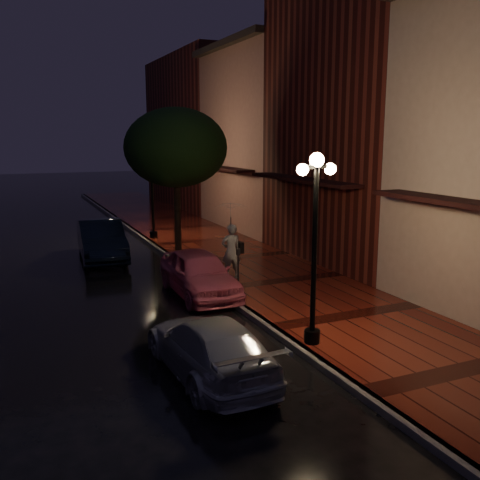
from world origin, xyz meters
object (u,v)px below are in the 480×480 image
silver_car (210,347)px  pink_car (199,273)px  streetlamp_far (152,185)px  street_tree (176,150)px  navy_car (102,240)px  streetlamp_near (315,238)px  parking_meter (238,264)px  woman_with_umbrella (231,228)px

silver_car → pink_car: bearing=-109.3°
streetlamp_far → silver_car: size_ratio=1.04×
street_tree → silver_car: street_tree is taller
silver_car → navy_car: bearing=-90.8°
streetlamp_near → streetlamp_far: 14.00m
street_tree → parking_meter: street_tree is taller
pink_car → navy_car: (-1.88, 6.19, 0.07)m
street_tree → woman_with_umbrella: (0.25, -5.05, -2.40)m
streetlamp_near → navy_car: size_ratio=0.93×
streetlamp_far → street_tree: street_tree is taller
streetlamp_near → pink_car: size_ratio=1.05×
pink_car → navy_car: 6.47m
parking_meter → street_tree: bearing=91.9°
streetlamp_near → streetlamp_far: bearing=90.0°
streetlamp_near → parking_meter: size_ratio=3.53×
navy_car → pink_car: bearing=-69.1°
street_tree → woman_with_umbrella: street_tree is taller
streetlamp_far → street_tree: size_ratio=0.74×
streetlamp_far → navy_car: bearing=-135.3°
silver_car → parking_meter: 6.00m
streetlamp_near → street_tree: street_tree is taller
parking_meter → silver_car: bearing=-117.8°
streetlamp_far → navy_car: size_ratio=0.93×
silver_car → street_tree: bearing=-106.1°
street_tree → woman_with_umbrella: bearing=-87.2°
navy_car → parking_meter: (3.13, -6.30, 0.12)m
streetlamp_near → woman_with_umbrella: 6.01m
streetlamp_far → pink_car: (-0.95, -8.99, -1.90)m
streetlamp_near → navy_car: 11.70m
streetlamp_far → street_tree: bearing=-85.1°
navy_car → silver_car: size_ratio=1.12×
streetlamp_near → silver_car: size_ratio=1.04×
silver_car → woman_with_umbrella: 7.11m
woman_with_umbrella → parking_meter: size_ratio=2.10×
pink_car → parking_meter: bearing=-4.3°
woman_with_umbrella → parking_meter: (-0.20, -1.04, -0.95)m
woman_with_umbrella → silver_car: bearing=69.2°
pink_car → navy_car: navy_car is taller
silver_car → parking_meter: (2.93, 5.23, 0.29)m
silver_car → streetlamp_near: bearing=-174.9°
pink_car → silver_car: pink_car is taller
pink_car → navy_car: size_ratio=0.88×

